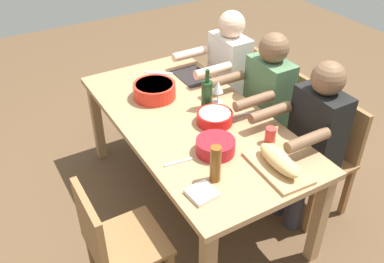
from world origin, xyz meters
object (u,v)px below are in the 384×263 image
at_px(serving_bowl_salad, 215,145).
at_px(beer_bottle, 215,164).
at_px(serving_bowl_fruit, 154,90).
at_px(serving_bowl_pasta, 215,117).
at_px(wine_bottle, 207,94).
at_px(dining_table, 192,128).
at_px(diner_far_right, 312,135).
at_px(napkin_stack, 202,193).
at_px(bread_loaf, 279,160).
at_px(chair_far_center, 279,118).
at_px(diner_far_left, 225,72).
at_px(chair_near_right, 113,243).
at_px(diner_far_center, 263,100).
at_px(wine_glass, 218,88).
at_px(cutting_board, 278,168).
at_px(chair_far_right, 327,152).
at_px(chair_far_left, 241,90).
at_px(cup_far_right, 270,136).

bearing_deg(serving_bowl_salad, beer_bottle, -33.28).
relative_size(serving_bowl_fruit, beer_bottle, 1.36).
bearing_deg(beer_bottle, serving_bowl_pasta, 147.48).
height_order(serving_bowl_pasta, wine_bottle, wine_bottle).
relative_size(dining_table, wine_bottle, 6.32).
relative_size(diner_far_right, napkin_stack, 8.57).
height_order(serving_bowl_salad, bread_loaf, bread_loaf).
bearing_deg(chair_far_center, serving_bowl_salad, -65.53).
relative_size(diner_far_left, wine_bottle, 4.14).
bearing_deg(chair_near_right, diner_far_center, 109.98).
height_order(bread_loaf, wine_glass, wine_glass).
bearing_deg(chair_far_center, cutting_board, -42.44).
height_order(chair_near_right, chair_far_right, same).
distance_m(chair_far_right, bread_loaf, 0.74).
bearing_deg(chair_far_left, cup_far_right, -27.78).
relative_size(chair_far_left, diner_far_left, 0.71).
height_order(chair_near_right, wine_glass, wine_glass).
distance_m(chair_far_left, wine_bottle, 0.86).
bearing_deg(chair_far_right, diner_far_center, -159.97).
distance_m(diner_far_right, cup_far_right, 0.35).
bearing_deg(diner_far_center, bread_loaf, -33.01).
bearing_deg(cup_far_right, cutting_board, -28.48).
relative_size(diner_far_left, diner_far_right, 1.00).
bearing_deg(beer_bottle, diner_far_center, 126.40).
bearing_deg(wine_glass, chair_far_center, 81.20).
bearing_deg(wine_glass, chair_near_right, -60.59).
xyz_separation_m(serving_bowl_pasta, beer_bottle, (0.47, -0.30, 0.07)).
distance_m(chair_far_center, cup_far_right, 0.77).
distance_m(chair_near_right, cutting_board, 0.99).
bearing_deg(bread_loaf, cutting_board, 90.00).
relative_size(bread_loaf, beer_bottle, 1.45).
distance_m(diner_far_left, bread_loaf, 1.28).
bearing_deg(serving_bowl_pasta, serving_bowl_fruit, -158.61).
bearing_deg(beer_bottle, chair_far_center, 120.96).
xyz_separation_m(dining_table, chair_far_left, (-0.50, 0.78, -0.18)).
bearing_deg(napkin_stack, cup_far_right, 107.09).
bearing_deg(serving_bowl_fruit, napkin_stack, -12.65).
relative_size(diner_far_right, wine_glass, 7.23).
distance_m(diner_far_left, diner_far_center, 0.50).
relative_size(dining_table, chair_near_right, 2.15).
relative_size(chair_near_right, cutting_board, 2.12).
xyz_separation_m(chair_far_left, cutting_board, (1.20, -0.63, 0.27)).
bearing_deg(dining_table, beer_bottle, -18.74).
relative_size(chair_far_left, beer_bottle, 3.86).
xyz_separation_m(serving_bowl_salad, wine_glass, (-0.47, 0.32, 0.07)).
distance_m(serving_bowl_fruit, bread_loaf, 1.09).
relative_size(serving_bowl_pasta, beer_bottle, 1.06).
bearing_deg(bread_loaf, cup_far_right, 151.52).
relative_size(wine_glass, cup_far_right, 1.57).
bearing_deg(chair_near_right, wine_glass, 119.41).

